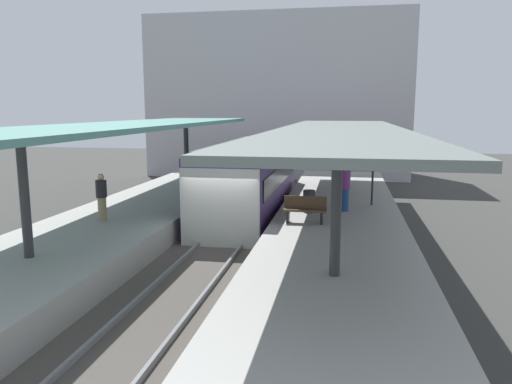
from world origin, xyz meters
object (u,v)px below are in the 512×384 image
object	(u,v)px
platform_bench	(305,209)
passenger_mid_platform	(102,196)
passenger_near_bench	(345,187)
platform_sign	(373,163)
litter_bin	(309,201)
commuter_train	(249,180)

from	to	relation	value
platform_bench	passenger_mid_platform	world-z (taller)	passenger_mid_platform
passenger_near_bench	passenger_mid_platform	distance (m)	8.52
platform_sign	passenger_mid_platform	size ratio (longest dim) A/B	1.40
litter_bin	passenger_mid_platform	distance (m)	7.19
commuter_train	platform_sign	xyz separation A→B (m)	(5.03, -0.92, 0.90)
passenger_near_bench	litter_bin	bearing A→B (deg)	-161.64
litter_bin	passenger_mid_platform	bearing A→B (deg)	-158.94
litter_bin	platform_sign	bearing A→B (deg)	37.48
passenger_near_bench	passenger_mid_platform	size ratio (longest dim) A/B	1.08
platform_sign	litter_bin	distance (m)	3.15
commuter_train	platform_bench	bearing A→B (deg)	-58.17
litter_bin	passenger_near_bench	xyz separation A→B (m)	(1.27, 0.42, 0.49)
platform_bench	litter_bin	size ratio (longest dim) A/B	1.75
platform_sign	passenger_near_bench	bearing A→B (deg)	-127.53
commuter_train	passenger_mid_platform	size ratio (longest dim) A/B	6.40
commuter_train	passenger_near_bench	distance (m)	4.59
commuter_train	platform_bench	xyz separation A→B (m)	(2.72, -4.38, -0.26)
platform_sign	passenger_near_bench	size ratio (longest dim) A/B	1.30
platform_sign	litter_bin	xyz separation A→B (m)	(-2.30, -1.76, -1.22)
passenger_near_bench	passenger_mid_platform	xyz separation A→B (m)	(-7.97, -3.00, -0.07)
platform_bench	platform_sign	distance (m)	4.32
commuter_train	platform_sign	world-z (taller)	commuter_train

